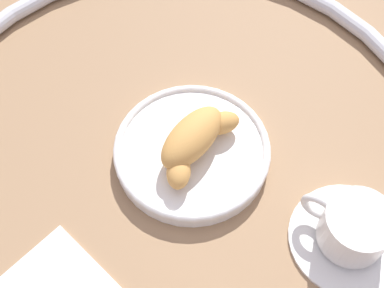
% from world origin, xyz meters
% --- Properties ---
extents(ground_plane, '(2.20, 2.20, 0.00)m').
position_xyz_m(ground_plane, '(0.00, 0.00, 0.00)').
color(ground_plane, '#997551').
extents(table_chrome_rim, '(0.69, 0.69, 0.02)m').
position_xyz_m(table_chrome_rim, '(0.00, 0.00, 0.01)').
color(table_chrome_rim, silver).
rests_on(table_chrome_rim, ground_plane).
extents(pastry_plate, '(0.19, 0.19, 0.02)m').
position_xyz_m(pastry_plate, '(-0.01, 0.02, 0.01)').
color(pastry_plate, white).
rests_on(pastry_plate, ground_plane).
extents(croissant_large, '(0.13, 0.09, 0.04)m').
position_xyz_m(croissant_large, '(-0.00, 0.03, 0.04)').
color(croissant_large, '#D6994C').
rests_on(croissant_large, pastry_plate).
extents(coffee_cup_near, '(0.14, 0.14, 0.06)m').
position_xyz_m(coffee_cup_near, '(0.03, 0.23, 0.03)').
color(coffee_cup_near, white).
rests_on(coffee_cup_near, ground_plane).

